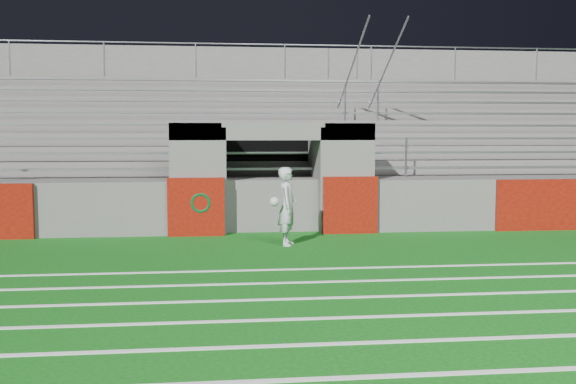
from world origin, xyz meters
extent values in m
plane|color=#0D5310|center=(0.00, 0.00, 0.00)|extent=(90.00, 90.00, 0.00)
cube|color=white|center=(0.00, -6.00, 0.01)|extent=(28.00, 0.09, 0.01)
cube|color=white|center=(0.00, -5.00, 0.01)|extent=(28.00, 0.09, 0.01)
cube|color=white|center=(0.00, -4.00, 0.01)|extent=(28.00, 0.09, 0.01)
cube|color=white|center=(0.00, -3.00, 0.01)|extent=(28.00, 0.09, 0.01)
cube|color=white|center=(0.00, -2.00, 0.01)|extent=(28.00, 0.09, 0.01)
cube|color=white|center=(0.00, -1.00, 0.01)|extent=(28.00, 0.09, 0.01)
cube|color=#5C5957|center=(-1.80, 3.50, 1.30)|extent=(1.20, 1.00, 2.60)
cube|color=#5C5957|center=(1.80, 3.50, 1.30)|extent=(1.20, 1.00, 2.60)
cube|color=black|center=(0.00, 5.20, 1.25)|extent=(2.60, 0.20, 2.50)
cube|color=#5C5957|center=(-1.15, 4.10, 1.25)|extent=(0.10, 2.20, 2.50)
cube|color=#5C5957|center=(1.15, 4.10, 1.25)|extent=(0.10, 2.20, 2.50)
cube|color=#5C5957|center=(0.00, 3.50, 2.40)|extent=(4.80, 1.00, 0.40)
cube|color=#5C5957|center=(0.00, 7.35, 1.15)|extent=(26.00, 8.00, 0.20)
cube|color=#5C5957|center=(0.00, 7.35, 0.53)|extent=(26.00, 8.00, 1.05)
cube|color=#641008|center=(-1.80, 2.94, 0.68)|extent=(1.30, 0.15, 1.35)
cube|color=#641008|center=(1.80, 2.94, 0.68)|extent=(1.30, 0.15, 1.35)
cube|color=#641008|center=(6.50, 2.94, 0.62)|extent=(2.20, 0.15, 1.25)
cube|color=gray|center=(0.00, 4.43, 1.47)|extent=(23.00, 0.28, 0.06)
cube|color=#5C5957|center=(0.00, 5.28, 1.44)|extent=(24.00, 0.75, 0.38)
cube|color=gray|center=(0.00, 5.18, 1.85)|extent=(23.00, 0.28, 0.06)
cube|color=#5C5957|center=(0.00, 6.03, 1.63)|extent=(24.00, 0.75, 0.76)
cube|color=gray|center=(0.00, 5.93, 2.23)|extent=(23.00, 0.28, 0.06)
cube|color=#5C5957|center=(0.00, 6.78, 1.82)|extent=(24.00, 0.75, 1.14)
cube|color=gray|center=(0.00, 6.68, 2.61)|extent=(23.00, 0.28, 0.06)
cube|color=#5C5957|center=(0.00, 7.53, 2.01)|extent=(24.00, 0.75, 1.52)
cube|color=gray|center=(0.00, 7.43, 2.99)|extent=(23.00, 0.28, 0.06)
cube|color=#5C5957|center=(0.00, 8.28, 2.20)|extent=(24.00, 0.75, 1.90)
cube|color=gray|center=(0.00, 8.18, 3.37)|extent=(23.00, 0.28, 0.06)
cube|color=#5C5957|center=(0.00, 9.03, 2.39)|extent=(24.00, 0.75, 2.28)
cube|color=gray|center=(0.00, 8.93, 3.75)|extent=(23.00, 0.28, 0.06)
cube|color=#5C5957|center=(0.00, 9.78, 2.58)|extent=(24.00, 0.75, 2.66)
cube|color=gray|center=(0.00, 9.68, 4.13)|extent=(23.00, 0.28, 0.06)
cube|color=#5C5957|center=(0.00, 10.45, 2.65)|extent=(26.00, 0.60, 5.29)
cylinder|color=#A5A8AD|center=(2.50, 4.15, 1.75)|extent=(0.05, 0.05, 1.00)
cylinder|color=#A5A8AD|center=(2.50, 7.15, 3.27)|extent=(0.05, 0.05, 1.00)
cylinder|color=#A5A8AD|center=(2.50, 10.15, 4.79)|extent=(0.05, 0.05, 1.00)
cylinder|color=#A5A8AD|center=(2.50, 7.15, 3.77)|extent=(0.05, 6.02, 3.08)
cylinder|color=#A5A8AD|center=(3.50, 4.15, 1.75)|extent=(0.05, 0.05, 1.00)
cylinder|color=#A5A8AD|center=(3.50, 7.15, 3.27)|extent=(0.05, 0.05, 1.00)
cylinder|color=#A5A8AD|center=(3.50, 10.15, 4.79)|extent=(0.05, 0.05, 1.00)
cylinder|color=#A5A8AD|center=(3.50, 7.15, 3.77)|extent=(0.05, 6.02, 3.08)
cylinder|color=#A5A8AD|center=(-8.00, 10.15, 4.84)|extent=(0.05, 0.05, 1.10)
cylinder|color=#A5A8AD|center=(-5.00, 10.15, 4.84)|extent=(0.05, 0.05, 1.10)
cylinder|color=#A5A8AD|center=(-2.00, 10.15, 4.84)|extent=(0.05, 0.05, 1.10)
cylinder|color=#A5A8AD|center=(1.00, 10.15, 4.84)|extent=(0.05, 0.05, 1.10)
cylinder|color=#A5A8AD|center=(4.00, 10.15, 4.84)|extent=(0.05, 0.05, 1.10)
cylinder|color=#A5A8AD|center=(7.00, 10.15, 4.84)|extent=(0.05, 0.05, 1.10)
cylinder|color=#A5A8AD|center=(10.00, 10.15, 4.84)|extent=(0.05, 0.05, 1.10)
cylinder|color=#A5A8AD|center=(0.00, 10.15, 5.39)|extent=(24.00, 0.05, 0.05)
imported|color=silver|center=(0.16, 1.49, 0.83)|extent=(0.52, 0.67, 1.65)
sphere|color=white|center=(-0.14, 1.24, 0.95)|extent=(0.20, 0.20, 0.20)
torus|color=#0B3815|center=(-1.69, 2.95, 0.75)|extent=(0.60, 0.11, 0.60)
torus|color=#0C401B|center=(-1.69, 2.90, 0.77)|extent=(0.49, 0.09, 0.49)
camera|label=1|loc=(-1.29, -11.83, 2.31)|focal=40.00mm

